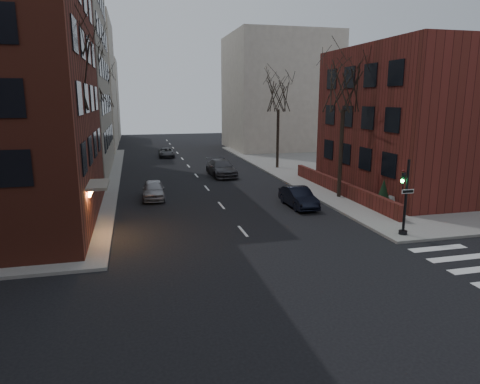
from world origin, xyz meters
name	(u,v)px	position (x,y,z in m)	size (l,w,h in m)	color
ground	(346,354)	(0.00, 0.00, 0.00)	(160.00, 160.00, 0.00)	black
sidewalk_far_right	(455,164)	(29.00, 30.00, 0.07)	(44.00, 44.00, 0.15)	gray
building_right_brick	(427,121)	(16.50, 19.00, 5.50)	(12.00, 14.00, 11.00)	maroon
low_wall_right	(339,187)	(9.30, 19.00, 0.65)	(0.35, 16.00, 1.00)	maroon
building_distant_la	(61,85)	(-15.00, 55.00, 9.00)	(14.00, 16.00, 18.00)	beige
building_distant_ra	(279,93)	(15.00, 50.00, 8.00)	(14.00, 14.00, 16.00)	beige
building_distant_lb	(89,100)	(-13.00, 72.00, 7.00)	(10.00, 12.00, 14.00)	beige
traffic_signal	(404,202)	(7.94, 8.99, 1.91)	(0.76, 0.44, 4.00)	black
tree_left_a	(66,73)	(-8.80, 14.00, 8.47)	(4.18, 4.18, 10.26)	#2D231C
tree_left_b	(88,76)	(-8.80, 26.00, 8.91)	(4.40, 4.40, 10.80)	#2D231C
tree_left_c	(101,91)	(-8.80, 40.00, 8.03)	(3.96, 3.96, 9.72)	#2D231C
tree_right_a	(344,86)	(8.80, 18.00, 8.03)	(3.96, 3.96, 9.72)	#2D231C
tree_right_b	(279,94)	(8.80, 32.00, 7.59)	(3.74, 3.74, 9.18)	#2D231C
streetlamp_near	(96,141)	(-8.20, 22.00, 4.24)	(0.36, 0.36, 6.28)	black
streetlamp_far	(110,125)	(-8.20, 42.00, 4.24)	(0.36, 0.36, 6.28)	black
parked_sedan	(298,197)	(4.98, 16.35, 0.67)	(1.43, 4.09, 1.35)	black
car_lane_silver	(154,190)	(-4.40, 21.16, 0.67)	(1.59, 3.96, 1.35)	gray
car_lane_gray	(221,168)	(2.28, 29.22, 0.76)	(2.14, 5.27, 1.53)	#3D3D42
car_lane_far	(166,153)	(-1.73, 44.11, 0.56)	(1.85, 4.00, 1.11)	#3D3D41
sandwich_board	(390,203)	(10.28, 13.77, 0.60)	(0.40, 0.56, 0.91)	white
evergreen_shrub	(383,195)	(9.81, 13.87, 1.14)	(1.19, 1.19, 1.99)	black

